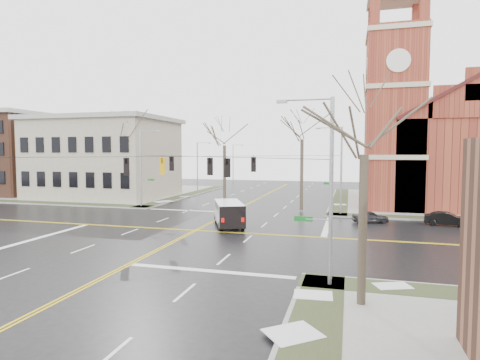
% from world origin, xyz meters
% --- Properties ---
extents(ground, '(120.00, 120.00, 0.00)m').
position_xyz_m(ground, '(0.00, 0.00, 0.00)').
color(ground, black).
rests_on(ground, ground).
extents(sidewalks, '(80.00, 80.00, 0.17)m').
position_xyz_m(sidewalks, '(0.00, 0.00, 0.08)').
color(sidewalks, gray).
rests_on(sidewalks, ground).
extents(road_markings, '(100.00, 100.00, 0.01)m').
position_xyz_m(road_markings, '(0.00, 0.00, 0.01)').
color(road_markings, gold).
rests_on(road_markings, ground).
extents(church, '(24.28, 27.48, 27.50)m').
position_xyz_m(church, '(24.76, 24.78, 8.43)').
color(church, maroon).
rests_on(church, ground).
extents(civic_building_a, '(18.00, 14.00, 11.00)m').
position_xyz_m(civic_building_a, '(-22.00, 20.00, 5.50)').
color(civic_building_a, gray).
rests_on(civic_building_a, ground).
extents(civic_building_b, '(18.00, 16.00, 12.00)m').
position_xyz_m(civic_building_b, '(-42.00, 22.00, 6.00)').
color(civic_building_b, brown).
rests_on(civic_building_b, ground).
extents(signal_pole_ne, '(2.75, 0.22, 9.00)m').
position_xyz_m(signal_pole_ne, '(11.32, 11.50, 4.95)').
color(signal_pole_ne, gray).
rests_on(signal_pole_ne, ground).
extents(signal_pole_nw, '(2.75, 0.22, 9.00)m').
position_xyz_m(signal_pole_nw, '(-11.32, 11.50, 4.95)').
color(signal_pole_nw, gray).
rests_on(signal_pole_nw, ground).
extents(signal_pole_se, '(2.75, 0.22, 9.00)m').
position_xyz_m(signal_pole_se, '(11.32, -11.50, 4.95)').
color(signal_pole_se, gray).
rests_on(signal_pole_se, ground).
extents(span_wires, '(23.02, 23.02, 0.03)m').
position_xyz_m(span_wires, '(0.00, 0.00, 6.20)').
color(span_wires, black).
rests_on(span_wires, ground).
extents(traffic_signals, '(8.21, 8.26, 1.30)m').
position_xyz_m(traffic_signals, '(-0.00, -0.67, 5.45)').
color(traffic_signals, black).
rests_on(traffic_signals, ground).
extents(streetlight_north_a, '(2.30, 0.20, 8.00)m').
position_xyz_m(streetlight_north_a, '(-10.65, 28.00, 4.47)').
color(streetlight_north_a, gray).
rests_on(streetlight_north_a, ground).
extents(streetlight_north_b, '(2.30, 0.20, 8.00)m').
position_xyz_m(streetlight_north_b, '(-10.65, 48.00, 4.47)').
color(streetlight_north_b, gray).
rests_on(streetlight_north_b, ground).
extents(cargo_van, '(4.24, 6.02, 2.15)m').
position_xyz_m(cargo_van, '(2.04, 2.73, 1.27)').
color(cargo_van, white).
rests_on(cargo_van, ground).
extents(parked_car_a, '(3.48, 2.16, 1.11)m').
position_xyz_m(parked_car_a, '(14.28, 7.72, 0.55)').
color(parked_car_a, '#232225').
rests_on(parked_car_a, ground).
extents(parked_car_b, '(3.89, 1.91, 1.23)m').
position_xyz_m(parked_car_b, '(20.78, 7.97, 0.61)').
color(parked_car_b, black).
rests_on(parked_car_b, ground).
extents(tree_nw_far, '(4.00, 4.00, 12.51)m').
position_xyz_m(tree_nw_far, '(-13.91, 14.16, 9.04)').
color(tree_nw_far, '#322B20').
rests_on(tree_nw_far, ground).
extents(tree_nw_near, '(4.00, 4.00, 10.78)m').
position_xyz_m(tree_nw_near, '(-1.88, 13.96, 7.81)').
color(tree_nw_near, '#322B20').
rests_on(tree_nw_near, ground).
extents(tree_ne, '(4.00, 4.00, 11.69)m').
position_xyz_m(tree_ne, '(7.26, 13.20, 8.46)').
color(tree_ne, '#322B20').
rests_on(tree_ne, ground).
extents(tree_se, '(4.00, 4.00, 9.46)m').
position_xyz_m(tree_se, '(12.90, -13.67, 6.87)').
color(tree_se, '#322B20').
rests_on(tree_se, ground).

